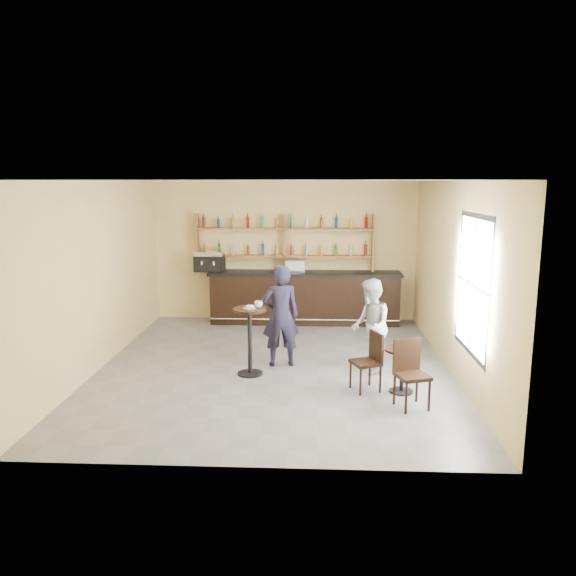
{
  "coord_description": "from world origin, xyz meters",
  "views": [
    {
      "loc": [
        0.68,
        -9.33,
        3.19
      ],
      "look_at": [
        0.2,
        0.8,
        1.25
      ],
      "focal_mm": 35.0,
      "sensor_mm": 36.0,
      "label": 1
    }
  ],
  "objects_px": {
    "chair_south": "(412,375)",
    "pedestal_table": "(250,342)",
    "bar_counter": "(305,297)",
    "espresso_machine": "(210,261)",
    "cafe_table": "(402,370)",
    "chair_west": "(366,362)",
    "pastry_case": "(295,266)",
    "man_main": "(281,316)",
    "patron_second": "(370,326)"
  },
  "relations": [
    {
      "from": "cafe_table",
      "to": "chair_west",
      "type": "bearing_deg",
      "value": 174.81
    },
    {
      "from": "bar_counter",
      "to": "chair_west",
      "type": "bearing_deg",
      "value": -76.41
    },
    {
      "from": "bar_counter",
      "to": "man_main",
      "type": "distance_m",
      "value": 3.08
    },
    {
      "from": "cafe_table",
      "to": "patron_second",
      "type": "relative_size",
      "value": 0.44
    },
    {
      "from": "chair_south",
      "to": "patron_second",
      "type": "xyz_separation_m",
      "value": [
        -0.46,
        1.51,
        0.31
      ]
    },
    {
      "from": "espresso_machine",
      "to": "patron_second",
      "type": "bearing_deg",
      "value": -38.25
    },
    {
      "from": "bar_counter",
      "to": "pedestal_table",
      "type": "distance_m",
      "value": 3.65
    },
    {
      "from": "pedestal_table",
      "to": "chair_west",
      "type": "distance_m",
      "value": 1.97
    },
    {
      "from": "chair_south",
      "to": "pedestal_table",
      "type": "bearing_deg",
      "value": 133.8
    },
    {
      "from": "cafe_table",
      "to": "chair_west",
      "type": "distance_m",
      "value": 0.56
    },
    {
      "from": "chair_west",
      "to": "patron_second",
      "type": "height_order",
      "value": "patron_second"
    },
    {
      "from": "espresso_machine",
      "to": "pastry_case",
      "type": "bearing_deg",
      "value": 6.9
    },
    {
      "from": "espresso_machine",
      "to": "chair_west",
      "type": "bearing_deg",
      "value": -46.01
    },
    {
      "from": "chair_south",
      "to": "chair_west",
      "type": "bearing_deg",
      "value": 114.26
    },
    {
      "from": "patron_second",
      "to": "pastry_case",
      "type": "bearing_deg",
      "value": -160.5
    },
    {
      "from": "cafe_table",
      "to": "pedestal_table",
      "type": "bearing_deg",
      "value": 163.93
    },
    {
      "from": "espresso_machine",
      "to": "cafe_table",
      "type": "bearing_deg",
      "value": -41.86
    },
    {
      "from": "pedestal_table",
      "to": "cafe_table",
      "type": "bearing_deg",
      "value": -16.07
    },
    {
      "from": "espresso_machine",
      "to": "man_main",
      "type": "distance_m",
      "value": 3.57
    },
    {
      "from": "pastry_case",
      "to": "man_main",
      "type": "relative_size",
      "value": 0.25
    },
    {
      "from": "cafe_table",
      "to": "patron_second",
      "type": "distance_m",
      "value": 1.09
    },
    {
      "from": "espresso_machine",
      "to": "pedestal_table",
      "type": "bearing_deg",
      "value": -62.8
    },
    {
      "from": "pedestal_table",
      "to": "chair_south",
      "type": "relative_size",
      "value": 1.16
    },
    {
      "from": "bar_counter",
      "to": "pedestal_table",
      "type": "relative_size",
      "value": 3.81
    },
    {
      "from": "bar_counter",
      "to": "pastry_case",
      "type": "bearing_deg",
      "value": 180.0
    },
    {
      "from": "pastry_case",
      "to": "patron_second",
      "type": "bearing_deg",
      "value": -75.12
    },
    {
      "from": "pastry_case",
      "to": "chair_west",
      "type": "bearing_deg",
      "value": -81.18
    },
    {
      "from": "chair_west",
      "to": "pedestal_table",
      "type": "bearing_deg",
      "value": -131.95
    },
    {
      "from": "pedestal_table",
      "to": "chair_west",
      "type": "xyz_separation_m",
      "value": [
        1.86,
        -0.64,
        -0.11
      ]
    },
    {
      "from": "cafe_table",
      "to": "man_main",
      "type": "bearing_deg",
      "value": 148.1
    },
    {
      "from": "espresso_machine",
      "to": "patron_second",
      "type": "xyz_separation_m",
      "value": [
        3.32,
        -3.33,
        -0.6
      ]
    },
    {
      "from": "patron_second",
      "to": "man_main",
      "type": "bearing_deg",
      "value": -103.68
    },
    {
      "from": "chair_west",
      "to": "chair_south",
      "type": "distance_m",
      "value": 0.89
    },
    {
      "from": "chair_south",
      "to": "pastry_case",
      "type": "bearing_deg",
      "value": 92.25
    },
    {
      "from": "bar_counter",
      "to": "chair_west",
      "type": "distance_m",
      "value": 4.32
    },
    {
      "from": "bar_counter",
      "to": "cafe_table",
      "type": "xyz_separation_m",
      "value": [
        1.56,
        -4.25,
        -0.24
      ]
    },
    {
      "from": "patron_second",
      "to": "cafe_table",
      "type": "bearing_deg",
      "value": 21.08
    },
    {
      "from": "espresso_machine",
      "to": "pedestal_table",
      "type": "xyz_separation_m",
      "value": [
        1.31,
        -3.55,
        -0.83
      ]
    },
    {
      "from": "bar_counter",
      "to": "chair_west",
      "type": "xyz_separation_m",
      "value": [
        1.01,
        -4.2,
        -0.13
      ]
    },
    {
      "from": "pastry_case",
      "to": "man_main",
      "type": "distance_m",
      "value": 3.08
    },
    {
      "from": "man_main",
      "to": "cafe_table",
      "type": "distance_m",
      "value": 2.33
    },
    {
      "from": "cafe_table",
      "to": "chair_west",
      "type": "xyz_separation_m",
      "value": [
        -0.55,
        0.05,
        0.11
      ]
    },
    {
      "from": "espresso_machine",
      "to": "pastry_case",
      "type": "xyz_separation_m",
      "value": [
        1.94,
        0.0,
        -0.09
      ]
    },
    {
      "from": "bar_counter",
      "to": "espresso_machine",
      "type": "distance_m",
      "value": 2.31
    },
    {
      "from": "pedestal_table",
      "to": "cafe_table",
      "type": "xyz_separation_m",
      "value": [
        2.41,
        -0.69,
        -0.22
      ]
    },
    {
      "from": "bar_counter",
      "to": "espresso_machine",
      "type": "xyz_separation_m",
      "value": [
        -2.16,
        0.0,
        0.81
      ]
    },
    {
      "from": "chair_west",
      "to": "chair_south",
      "type": "height_order",
      "value": "chair_south"
    },
    {
      "from": "espresso_machine",
      "to": "cafe_table",
      "type": "relative_size",
      "value": 0.91
    },
    {
      "from": "pastry_case",
      "to": "patron_second",
      "type": "xyz_separation_m",
      "value": [
        1.38,
        -3.33,
        -0.5
      ]
    },
    {
      "from": "bar_counter",
      "to": "patron_second",
      "type": "relative_size",
      "value": 2.7
    }
  ]
}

